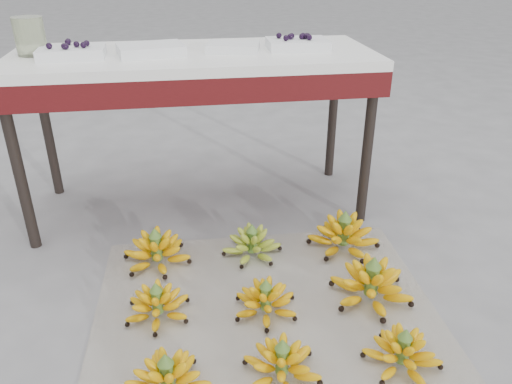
{
  "coord_description": "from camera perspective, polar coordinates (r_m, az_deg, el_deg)",
  "views": [
    {
      "loc": [
        -0.22,
        -1.37,
        1.23
      ],
      "look_at": [
        0.06,
        0.42,
        0.31
      ],
      "focal_mm": 35.0,
      "sensor_mm": 36.0,
      "label": 1
    }
  ],
  "objects": [
    {
      "name": "ground",
      "position": [
        1.85,
        0.13,
        -14.79
      ],
      "size": [
        60.0,
        60.0,
        0.0
      ],
      "primitive_type": "plane",
      "color": "slate",
      "rests_on": "ground"
    },
    {
      "name": "newspaper_mat",
      "position": [
        1.89,
        1.16,
        -13.49
      ],
      "size": [
        1.28,
        1.09,
        0.01
      ],
      "primitive_type": "cube",
      "rotation": [
        0.0,
        0.0,
        -0.03
      ],
      "color": "white",
      "rests_on": "ground"
    },
    {
      "name": "bunch_front_left",
      "position": [
        1.61,
        -10.09,
        -20.38
      ],
      "size": [
        0.33,
        0.33,
        0.16
      ],
      "rotation": [
        0.0,
        0.0,
        -0.37
      ],
      "color": "#FFBA00",
      "rests_on": "newspaper_mat"
    },
    {
      "name": "bunch_front_center",
      "position": [
        1.63,
        2.98,
        -19.03
      ],
      "size": [
        0.3,
        0.3,
        0.15
      ],
      "rotation": [
        0.0,
        0.0,
        0.25
      ],
      "color": "#FFBA00",
      "rests_on": "newspaper_mat"
    },
    {
      "name": "bunch_front_right",
      "position": [
        1.73,
        16.4,
        -17.23
      ],
      "size": [
        0.29,
        0.29,
        0.15
      ],
      "rotation": [
        0.0,
        0.0,
        0.22
      ],
      "color": "#FFBA00",
      "rests_on": "newspaper_mat"
    },
    {
      "name": "bunch_mid_left",
      "position": [
        1.87,
        -11.19,
        -12.5
      ],
      "size": [
        0.27,
        0.27,
        0.15
      ],
      "rotation": [
        0.0,
        0.0,
        0.11
      ],
      "color": "#FFBA00",
      "rests_on": "newspaper_mat"
    },
    {
      "name": "bunch_mid_center",
      "position": [
        1.86,
        1.11,
        -12.34
      ],
      "size": [
        0.25,
        0.25,
        0.15
      ],
      "rotation": [
        0.0,
        0.0,
        0.02
      ],
      "color": "#FFBA00",
      "rests_on": "newspaper_mat"
    },
    {
      "name": "bunch_mid_right",
      "position": [
        1.96,
        13.04,
        -10.24
      ],
      "size": [
        0.33,
        0.33,
        0.19
      ],
      "rotation": [
        0.0,
        0.0,
        0.07
      ],
      "color": "#FFBA00",
      "rests_on": "newspaper_mat"
    },
    {
      "name": "bunch_back_left",
      "position": [
        2.14,
        -11.29,
        -6.65
      ],
      "size": [
        0.34,
        0.34,
        0.17
      ],
      "rotation": [
        0.0,
        0.0,
        0.24
      ],
      "color": "#FFBA00",
      "rests_on": "newspaper_mat"
    },
    {
      "name": "bunch_back_center",
      "position": [
        2.16,
        -0.46,
        -6.0
      ],
      "size": [
        0.33,
        0.33,
        0.15
      ],
      "rotation": [
        0.0,
        0.0,
        -0.42
      ],
      "color": "olive",
      "rests_on": "newspaper_mat"
    },
    {
      "name": "bunch_back_right",
      "position": [
        2.23,
        9.97,
        -4.88
      ],
      "size": [
        0.41,
        0.41,
        0.19
      ],
      "rotation": [
        0.0,
        0.0,
        0.43
      ],
      "color": "#FFBA00",
      "rests_on": "newspaper_mat"
    },
    {
      "name": "vendor_table",
      "position": [
        2.36,
        -7.05,
        13.47
      ],
      "size": [
        1.63,
        0.65,
        0.78
      ],
      "color": "black",
      "rests_on": "ground"
    },
    {
      "name": "tray_far_left",
      "position": [
        2.34,
        -20.28,
        14.81
      ],
      "size": [
        0.28,
        0.21,
        0.07
      ],
      "color": "white",
      "rests_on": "vendor_table"
    },
    {
      "name": "tray_left",
      "position": [
        2.3,
        -11.92,
        15.63
      ],
      "size": [
        0.31,
        0.25,
        0.04
      ],
      "color": "white",
      "rests_on": "vendor_table"
    },
    {
      "name": "tray_right",
      "position": [
        2.34,
        -2.65,
        16.23
      ],
      "size": [
        0.26,
        0.21,
        0.04
      ],
      "color": "white",
      "rests_on": "vendor_table"
    },
    {
      "name": "tray_far_right",
      "position": [
        2.4,
        4.76,
        16.56
      ],
      "size": [
        0.28,
        0.21,
        0.07
      ],
      "color": "white",
      "rests_on": "vendor_table"
    },
    {
      "name": "glass_jar",
      "position": [
        2.44,
        -24.42,
        15.91
      ],
      "size": [
        0.16,
        0.16,
        0.16
      ],
      "primitive_type": "cylinder",
      "rotation": [
        0.0,
        0.0,
        -0.25
      ],
      "color": "beige",
      "rests_on": "vendor_table"
    }
  ]
}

